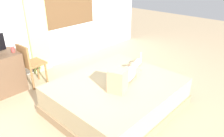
# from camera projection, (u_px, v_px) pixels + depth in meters

# --- Properties ---
(ground_plane) EXTENTS (16.00, 16.00, 0.00)m
(ground_plane) POSITION_uv_depth(u_px,v_px,m) (112.00, 106.00, 3.60)
(ground_plane) COLOR tan
(back_wall_with_window) EXTENTS (6.40, 0.14, 2.90)m
(back_wall_with_window) POSITION_uv_depth(u_px,v_px,m) (34.00, 4.00, 4.36)
(back_wall_with_window) COLOR silver
(back_wall_with_window) RESTS_ON ground
(bed) EXTENTS (1.97, 1.67, 0.47)m
(bed) POSITION_uv_depth(u_px,v_px,m) (117.00, 96.00, 3.47)
(bed) COLOR #997A56
(bed) RESTS_ON ground
(person_lying) EXTENTS (0.93, 0.52, 0.34)m
(person_lying) POSITION_uv_depth(u_px,v_px,m) (125.00, 76.00, 3.35)
(person_lying) COLOR #8C939E
(person_lying) RESTS_ON bed
(cat) EXTENTS (0.35, 0.17, 0.21)m
(cat) POSITION_uv_depth(u_px,v_px,m) (137.00, 63.00, 3.92)
(cat) COLOR silver
(cat) RESTS_ON bed
(cup) EXTENTS (0.07, 0.07, 0.10)m
(cup) POSITION_uv_depth(u_px,v_px,m) (13.00, 49.00, 3.84)
(cup) COLOR #B23D38
(cup) RESTS_ON desk
(chair_by_desk) EXTENTS (0.40, 0.40, 0.86)m
(chair_by_desk) POSITION_uv_depth(u_px,v_px,m) (30.00, 62.00, 4.02)
(chair_by_desk) COLOR brown
(chair_by_desk) RESTS_ON ground
(curtain_left) EXTENTS (0.44, 0.06, 2.39)m
(curtain_left) POSITION_uv_depth(u_px,v_px,m) (36.00, 18.00, 4.36)
(curtain_left) COLOR #ADCC75
(curtain_left) RESTS_ON ground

